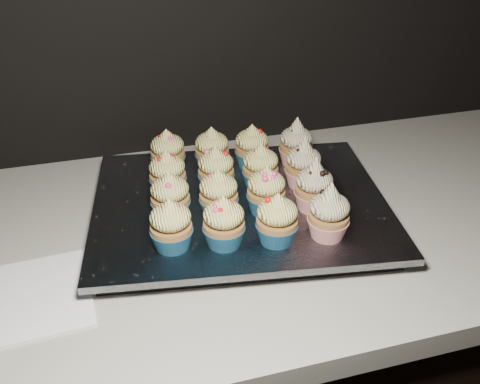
# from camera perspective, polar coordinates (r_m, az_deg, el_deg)

# --- Properties ---
(cabinet) EXTENTS (2.40, 0.60, 0.86)m
(cabinet) POSITION_cam_1_polar(r_m,az_deg,el_deg) (1.28, 7.03, -19.49)
(cabinet) COLOR black
(cabinet) RESTS_ON ground
(worktop) EXTENTS (2.44, 0.64, 0.04)m
(worktop) POSITION_cam_1_polar(r_m,az_deg,el_deg) (0.97, 8.74, -2.58)
(worktop) COLOR beige
(worktop) RESTS_ON cabinet
(napkin) EXTENTS (0.18, 0.18, 0.00)m
(napkin) POSITION_cam_1_polar(r_m,az_deg,el_deg) (0.82, -21.62, -10.44)
(napkin) COLOR white
(napkin) RESTS_ON worktop
(baking_tray) EXTENTS (0.50, 0.41, 0.02)m
(baking_tray) POSITION_cam_1_polar(r_m,az_deg,el_deg) (0.92, 0.00, -2.07)
(baking_tray) COLOR black
(baking_tray) RESTS_ON worktop
(foil_lining) EXTENTS (0.54, 0.45, 0.01)m
(foil_lining) POSITION_cam_1_polar(r_m,az_deg,el_deg) (0.91, 0.00, -1.18)
(foil_lining) COLOR silver
(foil_lining) RESTS_ON baking_tray
(cupcake_0) EXTENTS (0.06, 0.06, 0.08)m
(cupcake_0) POSITION_cam_1_polar(r_m,az_deg,el_deg) (0.78, -7.37, -3.59)
(cupcake_0) COLOR #1B5A80
(cupcake_0) RESTS_ON foil_lining
(cupcake_1) EXTENTS (0.06, 0.06, 0.08)m
(cupcake_1) POSITION_cam_1_polar(r_m,az_deg,el_deg) (0.78, -1.74, -3.32)
(cupcake_1) COLOR #1B5A80
(cupcake_1) RESTS_ON foil_lining
(cupcake_2) EXTENTS (0.06, 0.06, 0.08)m
(cupcake_2) POSITION_cam_1_polar(r_m,az_deg,el_deg) (0.79, 3.97, -3.01)
(cupcake_2) COLOR #1B5A80
(cupcake_2) RESTS_ON foil_lining
(cupcake_3) EXTENTS (0.06, 0.06, 0.10)m
(cupcake_3) POSITION_cam_1_polar(r_m,az_deg,el_deg) (0.81, 9.47, -2.32)
(cupcake_3) COLOR red
(cupcake_3) RESTS_ON foil_lining
(cupcake_4) EXTENTS (0.06, 0.06, 0.08)m
(cupcake_4) POSITION_cam_1_polar(r_m,az_deg,el_deg) (0.85, -7.45, -0.56)
(cupcake_4) COLOR #1B5A80
(cupcake_4) RESTS_ON foil_lining
(cupcake_5) EXTENTS (0.06, 0.06, 0.08)m
(cupcake_5) POSITION_cam_1_polar(r_m,az_deg,el_deg) (0.85, -2.29, -0.28)
(cupcake_5) COLOR #1B5A80
(cupcake_5) RESTS_ON foil_lining
(cupcake_6) EXTENTS (0.06, 0.06, 0.08)m
(cupcake_6) POSITION_cam_1_polar(r_m,az_deg,el_deg) (0.86, 2.82, 0.07)
(cupcake_6) COLOR #1B5A80
(cupcake_6) RESTS_ON foil_lining
(cupcake_7) EXTENTS (0.06, 0.06, 0.10)m
(cupcake_7) POSITION_cam_1_polar(r_m,az_deg,el_deg) (0.87, 7.89, 0.53)
(cupcake_7) COLOR red
(cupcake_7) RESTS_ON foil_lining
(cupcake_8) EXTENTS (0.06, 0.06, 0.08)m
(cupcake_8) POSITION_cam_1_polar(r_m,az_deg,el_deg) (0.91, -7.72, 1.87)
(cupcake_8) COLOR #1B5A80
(cupcake_8) RESTS_ON foil_lining
(cupcake_9) EXTENTS (0.06, 0.06, 0.08)m
(cupcake_9) POSITION_cam_1_polar(r_m,az_deg,el_deg) (0.91, -2.58, 2.31)
(cupcake_9) COLOR #1B5A80
(cupcake_9) RESTS_ON foil_lining
(cupcake_10) EXTENTS (0.06, 0.06, 0.08)m
(cupcake_10) POSITION_cam_1_polar(r_m,az_deg,el_deg) (0.92, 2.20, 2.58)
(cupcake_10) COLOR #1B5A80
(cupcake_10) RESTS_ON foil_lining
(cupcake_11) EXTENTS (0.06, 0.06, 0.10)m
(cupcake_11) POSITION_cam_1_polar(r_m,az_deg,el_deg) (0.93, 6.76, 2.90)
(cupcake_11) COLOR red
(cupcake_11) RESTS_ON foil_lining
(cupcake_12) EXTENTS (0.06, 0.06, 0.08)m
(cupcake_12) POSITION_cam_1_polar(r_m,az_deg,el_deg) (0.98, -7.70, 4.20)
(cupcake_12) COLOR #1B5A80
(cupcake_12) RESTS_ON foil_lining
(cupcake_13) EXTENTS (0.06, 0.06, 0.08)m
(cupcake_13) POSITION_cam_1_polar(r_m,az_deg,el_deg) (0.98, -3.01, 4.48)
(cupcake_13) COLOR #1B5A80
(cupcake_13) RESTS_ON foil_lining
(cupcake_14) EXTENTS (0.06, 0.06, 0.08)m
(cupcake_14) POSITION_cam_1_polar(r_m,az_deg,el_deg) (0.99, 1.28, 4.78)
(cupcake_14) COLOR #1B5A80
(cupcake_14) RESTS_ON foil_lining
(cupcake_15) EXTENTS (0.06, 0.06, 0.10)m
(cupcake_15) POSITION_cam_1_polar(r_m,az_deg,el_deg) (1.00, 5.99, 5.11)
(cupcake_15) COLOR red
(cupcake_15) RESTS_ON foil_lining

